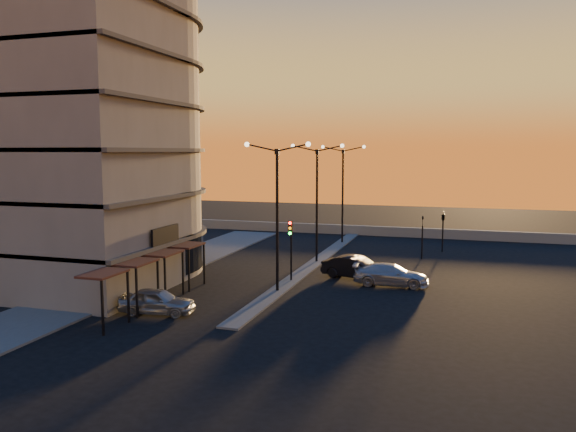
# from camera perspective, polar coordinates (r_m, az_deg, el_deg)

# --- Properties ---
(ground) EXTENTS (120.00, 120.00, 0.00)m
(ground) POSITION_cam_1_polar(r_m,az_deg,el_deg) (36.08, -1.09, -7.72)
(ground) COLOR black
(ground) RESTS_ON ground
(sidewalk_west) EXTENTS (5.00, 40.00, 0.12)m
(sidewalk_west) POSITION_cam_1_polar(r_m,az_deg,el_deg) (43.88, -12.57, -5.22)
(sidewalk_west) COLOR #51504E
(sidewalk_west) RESTS_ON ground
(median) EXTENTS (1.20, 36.00, 0.12)m
(median) POSITION_cam_1_polar(r_m,az_deg,el_deg) (45.43, 2.91, -4.67)
(median) COLOR #51504E
(median) RESTS_ON ground
(parapet) EXTENTS (44.00, 0.50, 1.00)m
(parapet) POSITION_cam_1_polar(r_m,az_deg,el_deg) (60.45, 8.55, -1.49)
(parapet) COLOR slate
(parapet) RESTS_ON ground
(building) EXTENTS (14.35, 17.08, 25.00)m
(building) POSITION_cam_1_polar(r_m,az_deg,el_deg) (41.71, -20.00, 10.31)
(building) COLOR slate
(building) RESTS_ON ground
(streetlamp_near) EXTENTS (4.32, 0.32, 9.51)m
(streetlamp_near) POSITION_cam_1_polar(r_m,az_deg,el_deg) (35.12, -1.11, 1.15)
(streetlamp_near) COLOR black
(streetlamp_near) RESTS_ON ground
(streetlamp_mid) EXTENTS (4.32, 0.32, 9.51)m
(streetlamp_mid) POSITION_cam_1_polar(r_m,az_deg,el_deg) (44.69, 2.96, 2.31)
(streetlamp_mid) COLOR black
(streetlamp_mid) RESTS_ON ground
(streetlamp_far) EXTENTS (4.32, 0.32, 9.51)m
(streetlamp_far) POSITION_cam_1_polar(r_m,az_deg,el_deg) (54.41, 5.58, 3.05)
(streetlamp_far) COLOR black
(streetlamp_far) RESTS_ON ground
(traffic_light_main) EXTENTS (0.28, 0.44, 4.25)m
(traffic_light_main) POSITION_cam_1_polar(r_m,az_deg,el_deg) (38.18, 0.27, -2.50)
(traffic_light_main) COLOR black
(traffic_light_main) RESTS_ON ground
(signal_east_a) EXTENTS (0.13, 0.16, 3.60)m
(signal_east_a) POSITION_cam_1_polar(r_m,az_deg,el_deg) (47.78, 13.48, -2.01)
(signal_east_a) COLOR black
(signal_east_a) RESTS_ON ground
(signal_east_b) EXTENTS (0.42, 1.99, 3.60)m
(signal_east_b) POSITION_cam_1_polar(r_m,az_deg,el_deg) (51.52, 15.49, -0.14)
(signal_east_b) COLOR black
(signal_east_b) RESTS_ON ground
(car_hatchback) EXTENTS (4.37, 2.22, 1.43)m
(car_hatchback) POSITION_cam_1_polar(r_m,az_deg,el_deg) (32.06, -13.17, -8.42)
(car_hatchback) COLOR #919598
(car_hatchback) RESTS_ON ground
(car_sedan) EXTENTS (5.05, 2.82, 1.58)m
(car_sedan) POSITION_cam_1_polar(r_m,az_deg,el_deg) (39.91, 6.91, -5.22)
(car_sedan) COLOR black
(car_sedan) RESTS_ON ground
(car_wagon) EXTENTS (5.04, 2.18, 1.44)m
(car_wagon) POSITION_cam_1_polar(r_m,az_deg,el_deg) (38.29, 10.40, -5.88)
(car_wagon) COLOR #A9AAB1
(car_wagon) RESTS_ON ground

